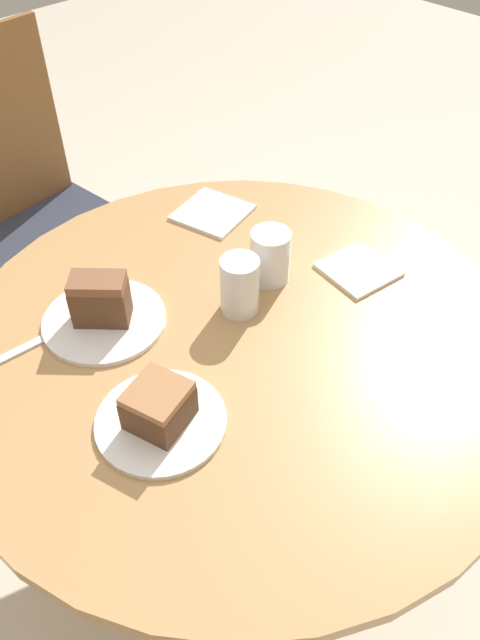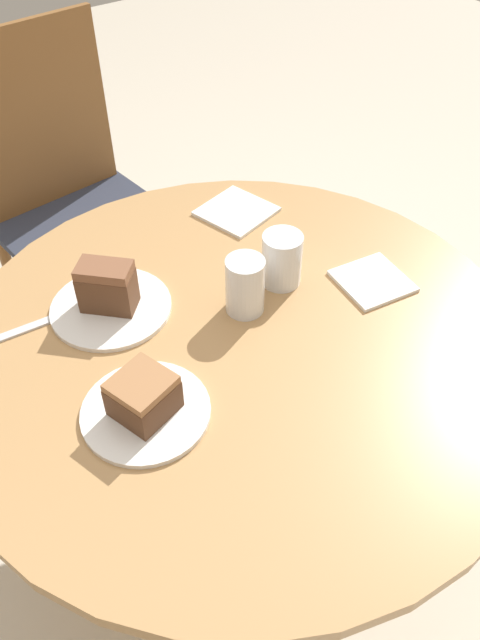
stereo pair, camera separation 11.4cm
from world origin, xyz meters
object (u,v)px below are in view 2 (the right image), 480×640
(cake_slice_far, at_px, (143,396))
(glass_lemonade, at_px, (282,261))
(plate_far, at_px, (146,411))
(glass_water, at_px, (245,288))
(chair, at_px, (76,202))
(plate_near, at_px, (111,307))
(cake_slice_near, at_px, (107,286))

(cake_slice_far, height_order, glass_lemonade, glass_lemonade)
(cake_slice_far, bearing_deg, plate_far, -172.87)
(cake_slice_far, distance_m, glass_water, 0.31)
(glass_lemonade, bearing_deg, chair, 96.93)
(chair, distance_m, glass_lemonade, 0.89)
(plate_far, relative_size, cake_slice_far, 1.89)
(plate_far, bearing_deg, cake_slice_far, 7.13)
(glass_water, bearing_deg, plate_near, 144.28)
(chair, xyz_separation_m, plate_far, (-0.29, -0.97, 0.22))
(plate_near, relative_size, glass_water, 2.00)
(plate_near, xyz_separation_m, glass_water, (0.21, -0.15, 0.05))
(cake_slice_near, relative_size, glass_water, 0.99)
(plate_near, distance_m, glass_lemonade, 0.35)
(chair, relative_size, glass_lemonade, 8.86)
(plate_far, bearing_deg, plate_near, 74.34)
(cake_slice_far, bearing_deg, glass_water, 20.78)
(glass_water, bearing_deg, plate_far, -159.22)
(glass_lemonade, xyz_separation_m, glass_water, (-0.11, -0.02, 0.00))
(plate_far, bearing_deg, glass_water, 20.78)
(plate_near, bearing_deg, cake_slice_near, 0.00)
(plate_far, distance_m, glass_water, 0.31)
(plate_near, distance_m, plate_far, 0.27)
(chair, bearing_deg, cake_slice_far, -112.38)
(glass_lemonade, relative_size, glass_water, 0.95)
(plate_far, xyz_separation_m, cake_slice_near, (0.07, 0.26, 0.05))
(plate_near, relative_size, glass_lemonade, 2.11)
(chair, xyz_separation_m, glass_lemonade, (0.10, -0.84, 0.27))
(plate_far, relative_size, glass_lemonade, 1.94)
(chair, xyz_separation_m, cake_slice_near, (-0.22, -0.71, 0.27))
(plate_near, xyz_separation_m, cake_slice_far, (-0.07, -0.26, 0.04))
(chair, xyz_separation_m, cake_slice_far, (-0.29, -0.97, 0.26))
(plate_far, xyz_separation_m, cake_slice_far, (0.00, 0.00, 0.04))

